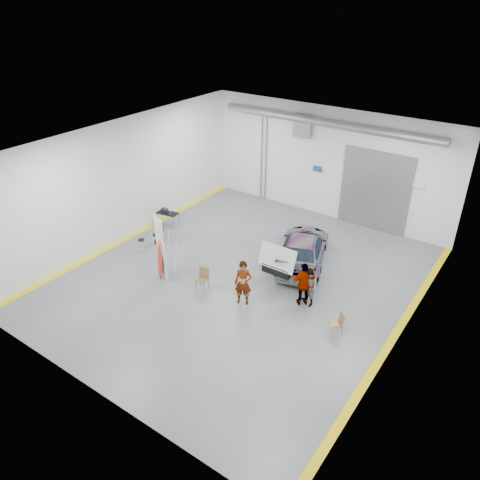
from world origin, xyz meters
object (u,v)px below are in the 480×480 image
Objects in this scene: person_c at (304,284)px; shop_stool at (142,245)px; folding_chair_near at (202,283)px; office_chair at (159,235)px; sedan_car at (303,248)px; work_table at (167,212)px; surfboard_display at (162,254)px; person_a at (243,283)px; person_b at (309,287)px; folding_chair_far at (336,327)px.

person_c is 2.93× the size of shop_stool.
folding_chair_near reaches higher than shop_stool.
person_c is 1.92× the size of office_chair.
sedan_car reaches higher than work_table.
person_c reaches higher than office_chair.
sedan_car is at bearing -103.41° from person_c.
work_table is (-9.35, 2.08, -0.22)m from person_c.
person_a is at bearing 31.44° from surfboard_display.
surfboard_display is at bearing -48.95° from work_table.
work_table reaches higher than shop_stool.
shop_stool is at bearing -144.92° from person_b.
person_c is at bearing -126.79° from person_b.
person_a is 6.58m from office_chair.
person_a is 1.57× the size of work_table.
folding_chair_far is at bearing -1.08° from shop_stool.
office_chair is (-4.36, 1.95, 0.13)m from folding_chair_near.
sedan_car is at bearing 151.92° from person_b.
folding_chair_far is 1.37× the size of shop_stool.
sedan_car is at bearing 52.45° from folding_chair_near.
person_c is at bearing -159.43° from folding_chair_far.
person_c is at bearing -26.92° from office_chair.
surfboard_display reaches higher than folding_chair_near.
person_a is at bearing -39.54° from office_chair.
surfboard_display reaches higher than person_c.
person_a is 2.08m from folding_chair_near.
person_b is 0.88× the size of person_c.
office_chair is at bearing -58.92° from work_table.
work_table is at bearing -162.14° from person_b.
work_table is (-9.52, 2.01, -0.11)m from person_b.
shop_stool is at bearing -117.89° from office_chair.
shop_stool is at bearing 177.99° from surfboard_display.
surfboard_display is at bearing -25.00° from shop_stool.
work_table is (-0.94, 2.81, 0.40)m from shop_stool.
person_b is 4.49m from folding_chair_near.
surfboard_display is 3.22× the size of folding_chair_near.
person_b is at bearing 41.11° from surfboard_display.
folding_chair_near is 0.79× the size of work_table.
work_table is at bearing 96.94° from office_chair.
person_a reaches higher than sedan_car.
sedan_car is at bearing 61.07° from person_a.
surfboard_display reaches higher than sedan_car.
folding_chair_near is at bearing -10.50° from shop_stool.
person_c is 1.54× the size of work_table.
person_c is 0.60× the size of surfboard_display.
person_b is 0.53× the size of surfboard_display.
folding_chair_far is at bearing 111.37° from person_c.
office_chair is (-6.32, 1.74, -0.53)m from person_a.
work_table is (-11.22, 3.00, 0.44)m from folding_chair_far.
folding_chair_far is (3.89, 0.42, -0.69)m from person_a.
person_b is 1.70× the size of office_chair.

